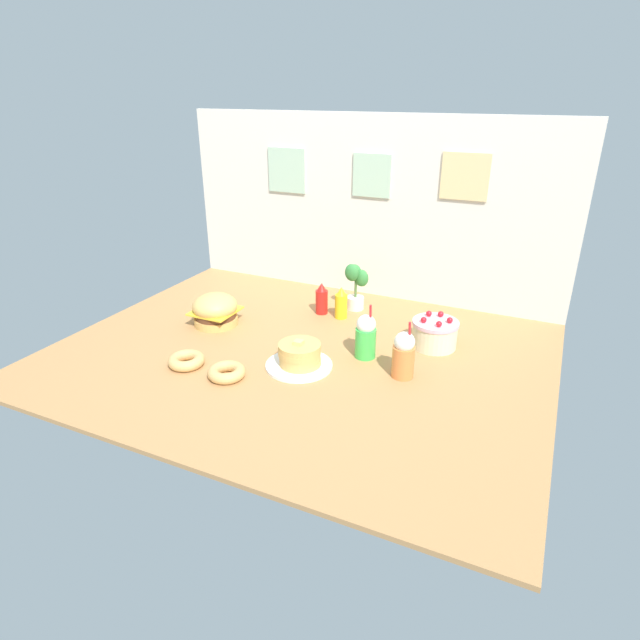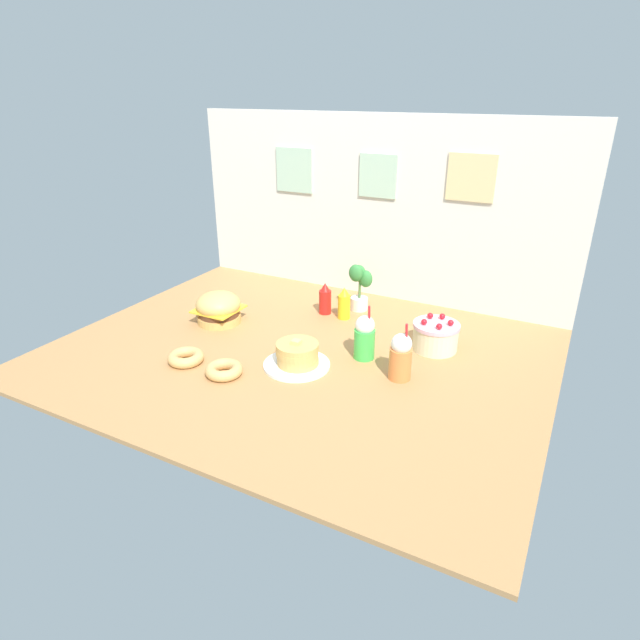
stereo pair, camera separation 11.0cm
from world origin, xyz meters
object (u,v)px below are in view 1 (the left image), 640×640
potted_plant (356,285)px  pancake_stack (300,357)px  cream_soda_cup (366,336)px  donut_chocolate (227,372)px  donut_pink_glaze (186,360)px  layer_cake (435,333)px  ketchup_bottle (322,299)px  orange_float_cup (404,355)px  mustard_bottle (341,304)px  burger (215,310)px

potted_plant → pancake_stack: bearing=-88.3°
cream_soda_cup → donut_chocolate: size_ratio=1.61×
pancake_stack → donut_pink_glaze: size_ratio=1.83×
layer_cake → ketchup_bottle: ketchup_bottle is taller
cream_soda_cup → donut_chocolate: cream_soda_cup is taller
pancake_stack → orange_float_cup: orange_float_cup is taller
layer_cake → donut_pink_glaze: layer_cake is taller
orange_float_cup → potted_plant: bearing=126.7°
mustard_bottle → orange_float_cup: (0.48, -0.47, 0.02)m
potted_plant → burger: bearing=-139.2°
pancake_stack → donut_chocolate: 0.33m
ketchup_bottle → donut_pink_glaze: size_ratio=1.08×
mustard_bottle → donut_pink_glaze: 0.89m
ketchup_bottle → potted_plant: bearing=43.7°
pancake_stack → donut_pink_glaze: (-0.46, -0.20, -0.02)m
ketchup_bottle → pancake_stack: bearing=-74.4°
orange_float_cup → ketchup_bottle: bearing=141.6°
donut_chocolate → mustard_bottle: bearing=76.2°
burger → ketchup_bottle: 0.58m
mustard_bottle → donut_chocolate: bearing=-103.8°
pancake_stack → mustard_bottle: 0.58m
orange_float_cup → potted_plant: size_ratio=0.98×
ketchup_bottle → orange_float_cup: (0.61, -0.48, 0.02)m
burger → layer_cake: burger is taller
donut_chocolate → cream_soda_cup: bearing=42.3°
layer_cake → orange_float_cup: (-0.05, -0.34, 0.04)m
donut_pink_glaze → potted_plant: potted_plant is taller
mustard_bottle → orange_float_cup: 0.67m
pancake_stack → donut_pink_glaze: pancake_stack is taller
layer_cake → ketchup_bottle: size_ratio=1.25×
ketchup_bottle → donut_chocolate: bearing=-95.3°
burger → cream_soda_cup: size_ratio=0.88×
pancake_stack → donut_chocolate: (-0.24, -0.22, -0.02)m
cream_soda_cup → donut_pink_glaze: size_ratio=1.61×
potted_plant → orange_float_cup: bearing=-53.3°
donut_chocolate → potted_plant: (0.22, 0.95, 0.12)m
pancake_stack → orange_float_cup: bearing=14.3°
burger → donut_chocolate: bearing=-50.3°
ketchup_bottle → donut_chocolate: size_ratio=1.08×
layer_cake → mustard_bottle: 0.55m
cream_soda_cup → potted_plant: 0.58m
pancake_stack → layer_cake: bearing=42.5°
layer_cake → potted_plant: potted_plant is taller
burger → donut_chocolate: 0.58m
donut_pink_glaze → burger: bearing=108.5°
donut_chocolate → potted_plant: potted_plant is taller
mustard_bottle → potted_plant: bearing=81.4°
orange_float_cup → donut_chocolate: 0.76m
mustard_bottle → cream_soda_cup: cream_soda_cup is taller
ketchup_bottle → cream_soda_cup: bearing=-43.7°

